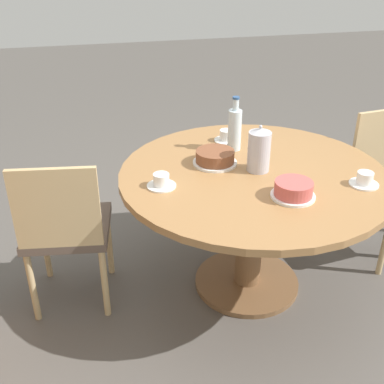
% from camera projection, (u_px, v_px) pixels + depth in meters
% --- Properties ---
extents(ground_plane, '(14.00, 14.00, 0.00)m').
position_uv_depth(ground_plane, '(246.00, 283.00, 2.76)').
color(ground_plane, '#56514C').
extents(dining_table, '(1.36, 1.36, 0.71)m').
position_uv_depth(dining_table, '(252.00, 197.00, 2.49)').
color(dining_table, brown).
rests_on(dining_table, ground_plane).
extents(chair_b, '(0.48, 0.48, 0.87)m').
position_uv_depth(chair_b, '(66.00, 228.00, 2.41)').
color(chair_b, tan).
rests_on(chair_b, ground_plane).
extents(coffee_pot, '(0.11, 0.11, 0.24)m').
position_uv_depth(coffee_pot, '(259.00, 150.00, 2.39)').
color(coffee_pot, silver).
rests_on(coffee_pot, dining_table).
extents(water_bottle, '(0.07, 0.07, 0.30)m').
position_uv_depth(water_bottle, '(235.00, 128.00, 2.62)').
color(water_bottle, silver).
rests_on(water_bottle, dining_table).
extents(cake_main, '(0.23, 0.23, 0.07)m').
position_uv_depth(cake_main, '(215.00, 158.00, 2.49)').
color(cake_main, white).
rests_on(cake_main, dining_table).
extents(cake_second, '(0.20, 0.20, 0.08)m').
position_uv_depth(cake_second, '(293.00, 190.00, 2.18)').
color(cake_second, white).
rests_on(cake_second, dining_table).
extents(cup_a, '(0.14, 0.14, 0.07)m').
position_uv_depth(cup_a, '(365.00, 180.00, 2.29)').
color(cup_a, white).
rests_on(cup_a, dining_table).
extents(cup_b, '(0.14, 0.14, 0.07)m').
position_uv_depth(cup_b, '(226.00, 137.00, 2.77)').
color(cup_b, white).
rests_on(cup_b, dining_table).
extents(cup_c, '(0.14, 0.14, 0.07)m').
position_uv_depth(cup_c, '(161.00, 182.00, 2.27)').
color(cup_c, white).
rests_on(cup_c, dining_table).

